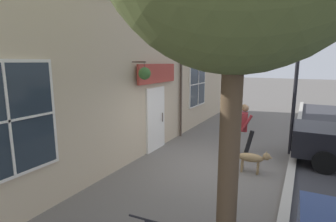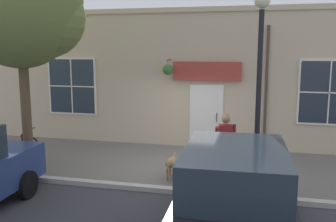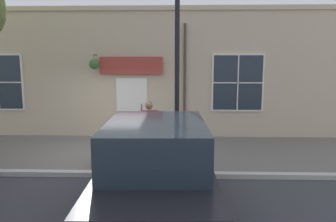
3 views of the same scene
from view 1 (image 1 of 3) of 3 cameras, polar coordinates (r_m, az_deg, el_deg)
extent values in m
plane|color=#66605B|center=(7.62, 9.43, -11.97)|extent=(90.00, 90.00, 0.00)
cube|color=#B2ADA3|center=(7.29, 24.96, -13.44)|extent=(0.20, 28.00, 0.12)
cube|color=#C6B293|center=(8.11, -6.09, 5.62)|extent=(0.30, 18.00, 4.42)
cube|color=#C6B293|center=(8.24, -6.42, 21.70)|extent=(0.42, 18.00, 0.16)
cube|color=white|center=(8.70, -2.80, -1.74)|extent=(0.10, 1.10, 2.10)
cube|color=#232D38|center=(8.69, -2.63, -2.08)|extent=(0.03, 0.90, 1.90)
cylinder|color=#47382D|center=(8.95, -1.17, -1.37)|extent=(0.03, 0.03, 0.30)
cube|color=#AD3D33|center=(8.46, -2.30, 8.17)|extent=(0.08, 2.20, 0.60)
cylinder|color=#47382D|center=(10.17, 2.84, 5.41)|extent=(0.09, 0.09, 3.98)
cylinder|color=#47382D|center=(7.35, -6.35, 10.57)|extent=(0.44, 0.04, 0.04)
cylinder|color=#47382D|center=(7.25, -5.13, 9.17)|extent=(0.01, 0.01, 0.34)
cone|color=#2D2823|center=(7.26, -5.10, 7.44)|extent=(0.32, 0.32, 0.18)
sphere|color=#3D6B33|center=(7.26, -5.11, 8.15)|extent=(0.34, 0.34, 0.34)
cube|color=white|center=(5.10, -31.61, -1.82)|extent=(0.08, 1.82, 2.02)
cube|color=#232D38|center=(5.07, -31.43, -1.85)|extent=(0.03, 1.70, 1.90)
cube|color=white|center=(5.06, -31.32, -1.88)|extent=(0.04, 0.04, 1.90)
cube|color=white|center=(5.06, -31.32, -1.88)|extent=(0.04, 1.70, 0.04)
cube|color=white|center=(11.90, 6.39, 5.92)|extent=(0.08, 1.82, 2.02)
cube|color=#232D38|center=(11.89, 6.53, 5.92)|extent=(0.03, 1.70, 1.90)
cube|color=white|center=(11.88, 6.62, 5.91)|extent=(0.04, 0.04, 1.90)
cube|color=white|center=(11.88, 6.62, 5.91)|extent=(0.04, 1.70, 0.04)
cylinder|color=black|center=(8.76, 17.23, -6.57)|extent=(0.31, 0.17, 0.79)
cylinder|color=black|center=(8.62, 14.64, -6.71)|extent=(0.31, 0.17, 0.79)
cube|color=maroon|center=(8.52, 16.18, -2.28)|extent=(0.27, 0.37, 0.57)
sphere|color=#936B4C|center=(8.43, 16.46, 0.58)|extent=(0.22, 0.22, 0.22)
sphere|color=brown|center=(8.43, 16.27, 0.73)|extent=(0.20, 0.20, 0.20)
cylinder|color=maroon|center=(8.74, 15.99, -1.90)|extent=(0.17, 0.11, 0.57)
cylinder|color=maroon|center=(8.28, 16.80, -2.48)|extent=(0.34, 0.13, 0.52)
ellipsoid|color=#997A51|center=(7.39, 17.52, -9.64)|extent=(0.69, 0.30, 0.23)
cylinder|color=#997A51|center=(7.53, 19.04, -11.43)|extent=(0.06, 0.06, 0.31)
cylinder|color=#997A51|center=(7.39, 18.92, -11.86)|extent=(0.06, 0.06, 0.31)
cylinder|color=#997A51|center=(7.57, 15.93, -11.13)|extent=(0.06, 0.06, 0.31)
cylinder|color=#997A51|center=(7.43, 15.75, -11.55)|extent=(0.06, 0.06, 0.31)
sphere|color=#997A51|center=(7.33, 20.68, -9.26)|extent=(0.19, 0.19, 0.19)
cone|color=#997A51|center=(7.33, 21.54, -9.48)|extent=(0.11, 0.10, 0.09)
cone|color=#997A51|center=(7.35, 20.67, -8.46)|extent=(0.06, 0.06, 0.07)
cone|color=#997A51|center=(7.25, 20.62, -8.71)|extent=(0.06, 0.06, 0.07)
cylinder|color=#997A51|center=(7.42, 14.30, -8.95)|extent=(0.21, 0.05, 0.14)
cylinder|color=brown|center=(3.34, 13.08, -10.43)|extent=(0.25, 0.25, 3.45)
cylinder|color=black|center=(3.60, -5.07, -22.43)|extent=(0.46, 0.06, 0.03)
cylinder|color=black|center=(8.13, 30.94, -9.59)|extent=(0.63, 0.20, 0.62)
cylinder|color=black|center=(9.81, 30.14, -6.23)|extent=(0.63, 0.20, 0.62)
cylinder|color=black|center=(8.98, 25.92, 3.90)|extent=(0.11, 0.11, 4.05)
sphere|color=beige|center=(9.03, 27.10, 17.92)|extent=(0.32, 0.32, 0.32)
camera|label=2|loc=(11.81, 69.67, 5.43)|focal=40.00mm
camera|label=3|loc=(11.51, 66.83, 3.19)|focal=35.00mm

